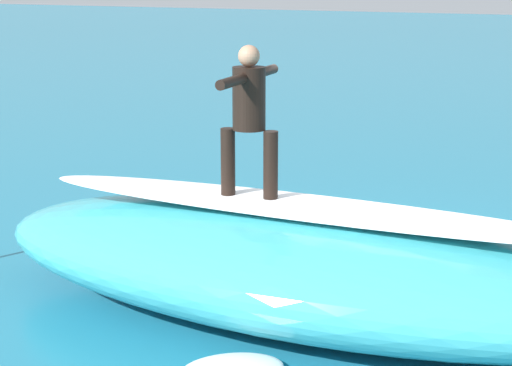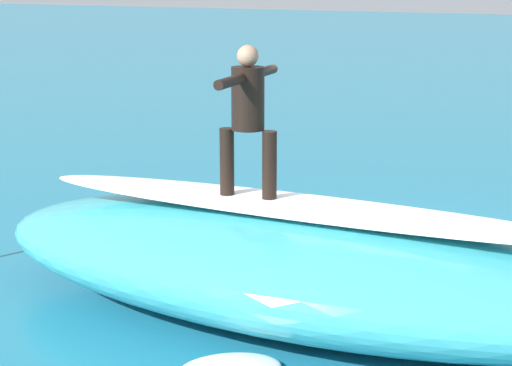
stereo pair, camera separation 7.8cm
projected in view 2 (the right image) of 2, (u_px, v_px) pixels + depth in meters
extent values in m
plane|color=teal|center=(392.00, 266.00, 10.40)|extent=(120.00, 120.00, 0.00)
ellipsoid|color=teal|center=(305.00, 266.00, 8.69)|extent=(7.02, 2.70, 1.13)
ellipsoid|color=white|center=(306.00, 207.00, 8.55)|extent=(5.96, 0.96, 0.08)
ellipsoid|color=#EAE5C6|center=(248.00, 200.00, 8.82)|extent=(2.22, 0.62, 0.07)
cylinder|color=black|center=(227.00, 162.00, 8.81)|extent=(0.15, 0.15, 0.68)
cylinder|color=black|center=(269.00, 165.00, 8.65)|extent=(0.15, 0.15, 0.68)
cylinder|color=black|center=(248.00, 99.00, 8.57)|extent=(0.35, 0.35, 0.62)
sphere|color=tan|center=(248.00, 56.00, 8.47)|extent=(0.21, 0.21, 0.21)
cylinder|color=black|center=(230.00, 82.00, 8.12)|extent=(0.14, 0.56, 0.10)
cylinder|color=black|center=(264.00, 72.00, 8.92)|extent=(0.14, 0.56, 0.10)
ellipsoid|color=#EAE5C6|center=(262.00, 228.00, 11.81)|extent=(1.91, 1.33, 0.06)
cylinder|color=black|center=(262.00, 215.00, 11.76)|extent=(0.89, 0.66, 0.30)
sphere|color=tan|center=(286.00, 220.00, 11.34)|extent=(0.21, 0.21, 0.21)
cylinder|color=black|center=(224.00, 210.00, 12.34)|extent=(0.69, 0.45, 0.13)
cylinder|color=black|center=(234.00, 208.00, 12.44)|extent=(0.69, 0.45, 0.13)
ellipsoid|color=white|center=(140.00, 229.00, 11.61)|extent=(0.95, 1.13, 0.17)
ellipsoid|color=white|center=(424.00, 255.00, 10.64)|extent=(1.16, 1.15, 0.11)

